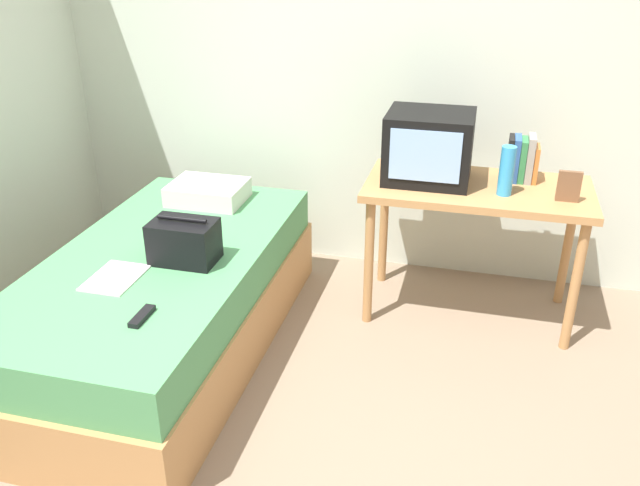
# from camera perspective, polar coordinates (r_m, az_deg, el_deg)

# --- Properties ---
(ground_plane) EXTENTS (8.00, 8.00, 0.00)m
(ground_plane) POSITION_cam_1_polar(r_m,az_deg,el_deg) (2.80, -3.18, -19.57)
(ground_plane) COLOR #84705B
(wall_back) EXTENTS (5.20, 0.10, 2.60)m
(wall_back) POSITION_cam_1_polar(r_m,az_deg,el_deg) (3.97, 5.30, 15.75)
(wall_back) COLOR silver
(wall_back) RESTS_ON ground
(bed) EXTENTS (1.00, 2.00, 0.55)m
(bed) POSITION_cam_1_polar(r_m,az_deg,el_deg) (3.42, -13.31, -5.06)
(bed) COLOR #B27F4C
(bed) RESTS_ON ground
(desk) EXTENTS (1.16, 0.60, 0.76)m
(desk) POSITION_cam_1_polar(r_m,az_deg,el_deg) (3.59, 13.30, 3.38)
(desk) COLOR #B27F4C
(desk) RESTS_ON ground
(tv) EXTENTS (0.44, 0.39, 0.36)m
(tv) POSITION_cam_1_polar(r_m,az_deg,el_deg) (3.52, 9.34, 8.17)
(tv) COLOR black
(tv) RESTS_ON desk
(water_bottle) EXTENTS (0.07, 0.07, 0.25)m
(water_bottle) POSITION_cam_1_polar(r_m,az_deg,el_deg) (3.42, 15.74, 5.99)
(water_bottle) COLOR #3399DB
(water_bottle) RESTS_ON desk
(book_row) EXTENTS (0.16, 0.15, 0.24)m
(book_row) POSITION_cam_1_polar(r_m,az_deg,el_deg) (3.65, 16.99, 6.88)
(book_row) COLOR black
(book_row) RESTS_ON desk
(picture_frame) EXTENTS (0.11, 0.02, 0.15)m
(picture_frame) POSITION_cam_1_polar(r_m,az_deg,el_deg) (3.44, 20.61, 4.58)
(picture_frame) COLOR brown
(picture_frame) RESTS_ON desk
(pillow) EXTENTS (0.42, 0.32, 0.11)m
(pillow) POSITION_cam_1_polar(r_m,az_deg,el_deg) (3.84, -9.60, 4.34)
(pillow) COLOR silver
(pillow) RESTS_ON bed
(handbag) EXTENTS (0.30, 0.20, 0.22)m
(handbag) POSITION_cam_1_polar(r_m,az_deg,el_deg) (3.15, -11.60, 0.14)
(handbag) COLOR black
(handbag) RESTS_ON bed
(magazine) EXTENTS (0.21, 0.29, 0.01)m
(magazine) POSITION_cam_1_polar(r_m,az_deg,el_deg) (3.11, -17.20, -2.86)
(magazine) COLOR white
(magazine) RESTS_ON bed
(remote_dark) EXTENTS (0.04, 0.16, 0.02)m
(remote_dark) POSITION_cam_1_polar(r_m,az_deg,el_deg) (2.78, -15.05, -6.09)
(remote_dark) COLOR black
(remote_dark) RESTS_ON bed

